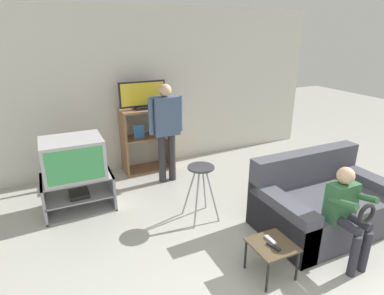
{
  "coord_description": "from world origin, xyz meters",
  "views": [
    {
      "loc": [
        -1.57,
        -1.1,
        2.25
      ],
      "look_at": [
        -0.02,
        2.2,
        0.9
      ],
      "focal_mm": 30.0,
      "sensor_mm": 36.0,
      "label": 1
    }
  ],
  "objects_px": {
    "remote_control_black": "(274,246)",
    "person_seated_child": "(347,209)",
    "media_shelf": "(147,139)",
    "television_main": "(73,158)",
    "couch": "(322,204)",
    "folding_stool": "(201,178)",
    "remote_control_white": "(271,240)",
    "television_flat": "(143,96)",
    "tv_stand": "(79,192)",
    "person_standing_adult": "(166,125)",
    "snack_table": "(272,248)"
  },
  "relations": [
    {
      "from": "television_main",
      "to": "couch",
      "type": "distance_m",
      "value": 3.11
    },
    {
      "from": "remote_control_white",
      "to": "couch",
      "type": "relative_size",
      "value": 0.09
    },
    {
      "from": "snack_table",
      "to": "person_standing_adult",
      "type": "height_order",
      "value": "person_standing_adult"
    },
    {
      "from": "folding_stool",
      "to": "snack_table",
      "type": "distance_m",
      "value": 1.22
    },
    {
      "from": "folding_stool",
      "to": "person_standing_adult",
      "type": "distance_m",
      "value": 1.23
    },
    {
      "from": "remote_control_white",
      "to": "media_shelf",
      "type": "bearing_deg",
      "value": 96.99
    },
    {
      "from": "couch",
      "to": "remote_control_white",
      "type": "bearing_deg",
      "value": -160.53
    },
    {
      "from": "person_seated_child",
      "to": "media_shelf",
      "type": "bearing_deg",
      "value": 109.68
    },
    {
      "from": "couch",
      "to": "person_seated_child",
      "type": "relative_size",
      "value": 1.54
    },
    {
      "from": "television_flat",
      "to": "remote_control_black",
      "type": "height_order",
      "value": "television_flat"
    },
    {
      "from": "snack_table",
      "to": "person_standing_adult",
      "type": "bearing_deg",
      "value": 93.81
    },
    {
      "from": "television_flat",
      "to": "snack_table",
      "type": "relative_size",
      "value": 1.89
    },
    {
      "from": "person_standing_adult",
      "to": "person_seated_child",
      "type": "relative_size",
      "value": 1.51
    },
    {
      "from": "remote_control_black",
      "to": "person_standing_adult",
      "type": "height_order",
      "value": "person_standing_adult"
    },
    {
      "from": "media_shelf",
      "to": "remote_control_black",
      "type": "xyz_separation_m",
      "value": [
        0.28,
        -2.95,
        -0.18
      ]
    },
    {
      "from": "media_shelf",
      "to": "remote_control_white",
      "type": "xyz_separation_m",
      "value": [
        0.32,
        -2.86,
        -0.18
      ]
    },
    {
      "from": "remote_control_black",
      "to": "remote_control_white",
      "type": "xyz_separation_m",
      "value": [
        0.03,
        0.09,
        0.0
      ]
    },
    {
      "from": "snack_table",
      "to": "tv_stand",
      "type": "bearing_deg",
      "value": 126.32
    },
    {
      "from": "tv_stand",
      "to": "person_seated_child",
      "type": "height_order",
      "value": "person_seated_child"
    },
    {
      "from": "television_main",
      "to": "media_shelf",
      "type": "height_order",
      "value": "media_shelf"
    },
    {
      "from": "remote_control_black",
      "to": "person_seated_child",
      "type": "height_order",
      "value": "person_seated_child"
    },
    {
      "from": "remote_control_black",
      "to": "remote_control_white",
      "type": "distance_m",
      "value": 0.1
    },
    {
      "from": "television_main",
      "to": "folding_stool",
      "type": "height_order",
      "value": "television_main"
    },
    {
      "from": "couch",
      "to": "media_shelf",
      "type": "bearing_deg",
      "value": 119.03
    },
    {
      "from": "tv_stand",
      "to": "television_flat",
      "type": "relative_size",
      "value": 1.17
    },
    {
      "from": "tv_stand",
      "to": "remote_control_black",
      "type": "xyz_separation_m",
      "value": [
        1.49,
        -2.11,
        0.12
      ]
    },
    {
      "from": "tv_stand",
      "to": "remote_control_black",
      "type": "height_order",
      "value": "tv_stand"
    },
    {
      "from": "television_main",
      "to": "television_flat",
      "type": "bearing_deg",
      "value": 34.88
    },
    {
      "from": "media_shelf",
      "to": "tv_stand",
      "type": "bearing_deg",
      "value": -145.14
    },
    {
      "from": "television_flat",
      "to": "person_seated_child",
      "type": "xyz_separation_m",
      "value": [
        1.12,
        -3.03,
        -0.66
      ]
    },
    {
      "from": "television_main",
      "to": "remote_control_white",
      "type": "distance_m",
      "value": 2.57
    },
    {
      "from": "tv_stand",
      "to": "folding_stool",
      "type": "height_order",
      "value": "folding_stool"
    },
    {
      "from": "television_main",
      "to": "remote_control_white",
      "type": "relative_size",
      "value": 5.13
    },
    {
      "from": "media_shelf",
      "to": "remote_control_black",
      "type": "relative_size",
      "value": 7.34
    },
    {
      "from": "tv_stand",
      "to": "couch",
      "type": "relative_size",
      "value": 0.56
    },
    {
      "from": "folding_stool",
      "to": "person_seated_child",
      "type": "relative_size",
      "value": 0.7
    },
    {
      "from": "person_seated_child",
      "to": "remote_control_black",
      "type": "bearing_deg",
      "value": 174.07
    },
    {
      "from": "television_flat",
      "to": "person_standing_adult",
      "type": "relative_size",
      "value": 0.49
    },
    {
      "from": "folding_stool",
      "to": "couch",
      "type": "distance_m",
      "value": 1.48
    },
    {
      "from": "folding_stool",
      "to": "snack_table",
      "type": "height_order",
      "value": "folding_stool"
    },
    {
      "from": "snack_table",
      "to": "television_flat",
      "type": "bearing_deg",
      "value": 96.62
    },
    {
      "from": "snack_table",
      "to": "remote_control_black",
      "type": "bearing_deg",
      "value": -116.52
    },
    {
      "from": "folding_stool",
      "to": "remote_control_black",
      "type": "distance_m",
      "value": 1.25
    },
    {
      "from": "remote_control_black",
      "to": "remote_control_white",
      "type": "bearing_deg",
      "value": 57.45
    },
    {
      "from": "tv_stand",
      "to": "folding_stool",
      "type": "bearing_deg",
      "value": -32.86
    },
    {
      "from": "remote_control_white",
      "to": "couch",
      "type": "bearing_deg",
      "value": 20.15
    },
    {
      "from": "television_flat",
      "to": "remote_control_white",
      "type": "relative_size",
      "value": 5.15
    },
    {
      "from": "media_shelf",
      "to": "person_standing_adult",
      "type": "relative_size",
      "value": 0.7
    },
    {
      "from": "folding_stool",
      "to": "person_standing_adult",
      "type": "height_order",
      "value": "person_standing_adult"
    },
    {
      "from": "television_main",
      "to": "television_flat",
      "type": "distance_m",
      "value": 1.54
    }
  ]
}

